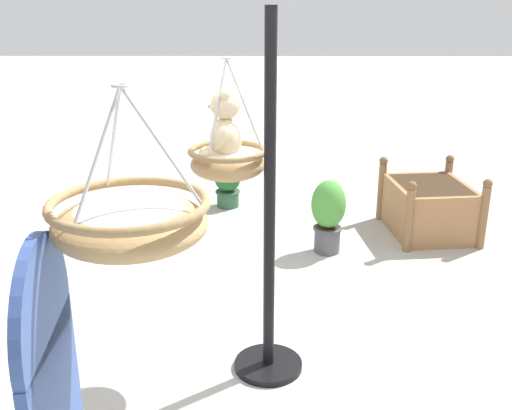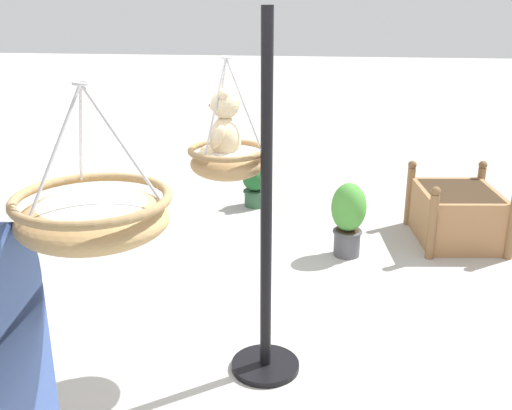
# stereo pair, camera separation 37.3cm
# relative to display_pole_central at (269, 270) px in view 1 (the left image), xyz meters

# --- Properties ---
(ground_plane) EXTENTS (40.00, 40.00, 0.00)m
(ground_plane) POSITION_rel_display_pole_central_xyz_m (0.20, -0.03, -0.70)
(ground_plane) COLOR #ADAAA3
(display_pole_central) EXTENTS (0.44, 0.44, 2.30)m
(display_pole_central) POSITION_rel_display_pole_central_xyz_m (0.00, 0.00, 0.00)
(display_pole_central) COLOR black
(display_pole_central) RESTS_ON ground
(hanging_basket_with_teddy) EXTENTS (0.48, 0.48, 0.72)m
(hanging_basket_with_teddy) POSITION_rel_display_pole_central_xyz_m (0.15, 0.25, 0.65)
(hanging_basket_with_teddy) COLOR #A37F51
(teddy_bear) EXTENTS (0.30, 0.28, 0.44)m
(teddy_bear) POSITION_rel_display_pole_central_xyz_m (0.15, 0.27, 0.84)
(teddy_bear) COLOR beige
(hanging_basket_left_high) EXTENTS (0.60, 0.60, 0.61)m
(hanging_basket_left_high) POSITION_rel_display_pole_central_xyz_m (-1.27, 0.54, 0.81)
(hanging_basket_left_high) COLOR tan
(wooden_planter_box) EXTENTS (1.03, 0.90, 0.69)m
(wooden_planter_box) POSITION_rel_display_pole_central_xyz_m (2.35, -1.64, -0.42)
(wooden_planter_box) COLOR #9E7047
(wooden_planter_box) RESTS_ON ground
(potted_plant_flowering_red) EXTENTS (0.29, 0.29, 0.51)m
(potted_plant_flowering_red) POSITION_rel_display_pole_central_xyz_m (3.13, 0.42, -0.45)
(potted_plant_flowering_red) COLOR #2D5638
(potted_plant_flowering_red) RESTS_ON ground
(potted_plant_tall_leafy) EXTENTS (0.32, 0.32, 0.70)m
(potted_plant_tall_leafy) POSITION_rel_display_pole_central_xyz_m (1.86, -0.57, -0.32)
(potted_plant_tall_leafy) COLOR #4C4C51
(potted_plant_tall_leafy) RESTS_ON ground
(display_sign_board) EXTENTS (0.66, 0.11, 1.54)m
(display_sign_board) POSITION_rel_display_pole_central_xyz_m (-1.50, 0.82, 0.21)
(display_sign_board) COLOR #334C8C
(display_sign_board) RESTS_ON ground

